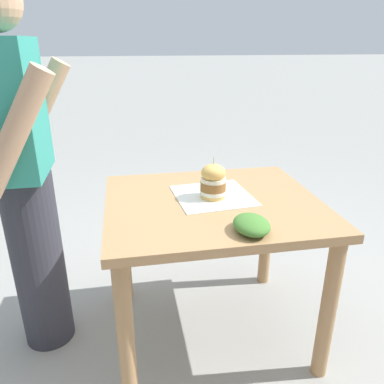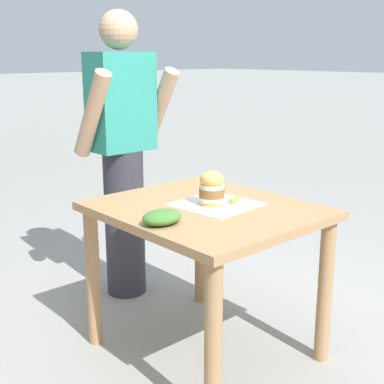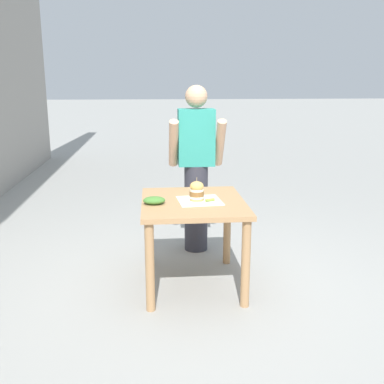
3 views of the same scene
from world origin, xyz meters
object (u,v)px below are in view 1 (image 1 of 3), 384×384
sandwich (213,181)px  side_salad (252,225)px  pickle_spear (216,186)px  diner_across_table (24,177)px  patio_table (213,225)px

sandwich → side_salad: size_ratio=1.10×
pickle_spear → diner_across_table: diner_across_table is taller
patio_table → diner_across_table: (0.11, 0.83, 0.26)m
side_salad → pickle_spear: bearing=3.4°
sandwich → pickle_spear: size_ratio=2.50×
pickle_spear → side_salad: 0.46m
side_salad → diner_across_table: (0.43, 0.91, 0.10)m
patio_table → sandwich: 0.22m
pickle_spear → diner_across_table: (-0.03, 0.88, 0.11)m
sandwich → patio_table: bearing=169.1°
patio_table → diner_across_table: size_ratio=0.58×
sandwich → side_salad: (-0.35, -0.07, -0.05)m
sandwich → diner_across_table: diner_across_table is taller
sandwich → side_salad: 0.36m
pickle_spear → side_salad: side_salad is taller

